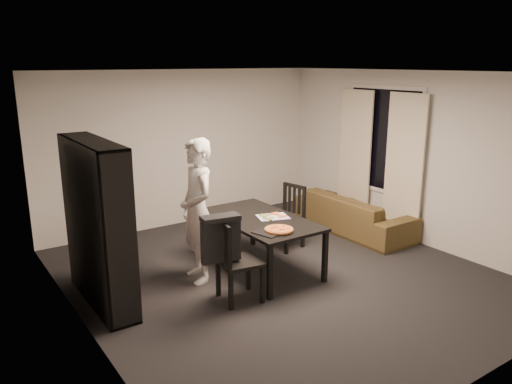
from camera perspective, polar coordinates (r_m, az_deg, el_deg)
room at (r=6.23m, az=3.06°, el=1.49°), size 5.01×5.51×2.61m
window_pane at (r=8.31m, az=14.32°, el=5.79°), size 0.02×1.40×1.60m
window_frame at (r=8.30m, az=14.29°, el=5.79°), size 0.03×1.52×1.72m
curtain_left at (r=7.97m, az=16.54°, el=2.72°), size 0.03×0.70×2.25m
curtain_right at (r=8.65m, az=11.22°, el=3.96°), size 0.03×0.70×2.25m
bookshelf at (r=5.90m, az=-17.64°, el=-3.51°), size 0.35×1.50×1.90m
dining_table at (r=6.62m, az=0.49°, el=-3.51°), size 0.95×1.72×0.72m
chair_left at (r=5.77m, az=-2.75°, el=-7.29°), size 0.53×0.53×0.99m
chair_right at (r=7.49m, az=3.84°, el=-2.27°), size 0.52×0.52×0.95m
draped_jacket at (r=5.64m, az=-4.05°, el=-5.13°), size 0.47×0.26×0.55m
person at (r=6.27m, az=-6.71°, el=-2.18°), size 0.52×0.72×1.83m
baking_tray at (r=6.09m, az=1.78°, el=-4.49°), size 0.47×0.41×0.01m
pepperoni_pizza at (r=6.09m, az=2.64°, el=-4.29°), size 0.35×0.35×0.03m
kitchen_towel at (r=6.64m, az=1.93°, el=-2.86°), size 0.47×0.41×0.01m
pizza_slices at (r=6.64m, az=1.87°, el=-2.75°), size 0.45×0.41×0.01m
sofa at (r=8.35m, az=11.07°, el=-2.39°), size 0.82×2.10×0.61m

